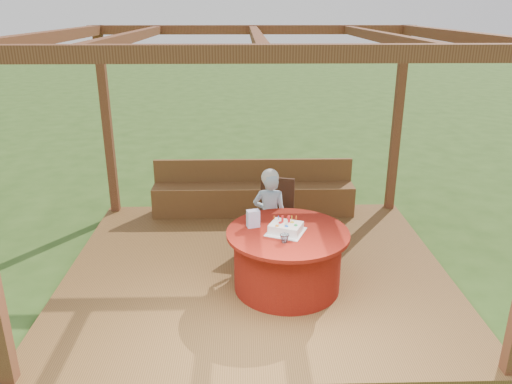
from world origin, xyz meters
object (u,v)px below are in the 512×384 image
(drinking_glass, at_px, (285,238))
(table, at_px, (287,259))
(bench, at_px, (253,196))
(birthday_cake, at_px, (286,228))
(chair, at_px, (275,209))
(gift_bag, at_px, (253,219))
(elderly_woman, at_px, (270,213))

(drinking_glass, bearing_deg, table, 77.55)
(bench, height_order, drinking_glass, bench)
(bench, bearing_deg, birthday_cake, -82.10)
(bench, relative_size, drinking_glass, 31.07)
(bench, xyz_separation_m, chair, (0.26, -1.10, 0.23))
(chair, distance_m, gift_bag, 1.02)
(bench, relative_size, birthday_cake, 6.16)
(chair, xyz_separation_m, birthday_cake, (0.04, -1.08, 0.23))
(table, bearing_deg, birthday_cake, -147.49)
(elderly_woman, xyz_separation_m, drinking_glass, (0.10, -0.98, 0.13))
(table, relative_size, chair, 1.50)
(drinking_glass, bearing_deg, elderly_woman, 95.95)
(gift_bag, bearing_deg, chair, 55.95)
(elderly_woman, bearing_deg, bench, 96.57)
(bench, xyz_separation_m, elderly_woman, (0.17, -1.45, 0.33))
(elderly_woman, bearing_deg, table, -77.43)
(elderly_woman, relative_size, drinking_glass, 12.02)
(drinking_glass, bearing_deg, birthday_cake, 82.20)
(gift_bag, bearing_deg, table, -36.11)
(chair, xyz_separation_m, elderly_woman, (-0.09, -0.35, 0.10))
(table, xyz_separation_m, drinking_glass, (-0.06, -0.26, 0.38))
(table, xyz_separation_m, elderly_woman, (-0.16, 0.72, 0.25))
(chair, bearing_deg, bench, 103.35)
(elderly_woman, distance_m, gift_bag, 0.64)
(drinking_glass, bearing_deg, bench, 96.32)
(table, bearing_deg, bench, 98.58)
(bench, xyz_separation_m, gift_bag, (-0.05, -2.03, 0.51))
(table, xyz_separation_m, chair, (-0.07, 1.07, 0.15))
(chair, relative_size, birthday_cake, 1.83)
(bench, distance_m, chair, 1.15)
(birthday_cake, distance_m, gift_bag, 0.38)
(gift_bag, bearing_deg, drinking_glass, -67.63)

